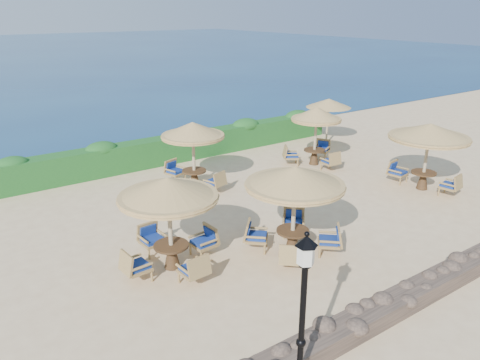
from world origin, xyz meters
TOP-DOWN VIEW (x-y plane):
  - ground at (0.00, 0.00)m, footprint 120.00×120.00m
  - hedge at (0.00, 7.20)m, footprint 18.00×0.90m
  - stone_wall at (0.00, -6.20)m, footprint 15.00×0.65m
  - lamp_post at (-4.80, -6.80)m, footprint 0.44×0.44m
  - extra_parasol at (7.80, 5.20)m, footprint 2.30×2.30m
  - cafe_set_0 at (-4.61, -1.36)m, footprint 2.84×2.84m
  - cafe_set_1 at (-1.30, -2.59)m, footprint 2.86×2.86m
  - cafe_set_2 at (6.28, -1.66)m, footprint 3.06×3.06m
  - cafe_set_3 at (-1.01, 3.71)m, footprint 2.49×2.88m
  - cafe_set_4 at (4.92, 3.08)m, footprint 2.77×2.54m

SIDE VIEW (x-z plane):
  - ground at x=0.00m, z-range 0.00..0.00m
  - stone_wall at x=0.00m, z-range 0.00..0.44m
  - hedge at x=0.00m, z-range 0.00..1.20m
  - lamp_post at x=-4.80m, z-range -0.10..3.21m
  - cafe_set_4 at x=4.92m, z-range 0.43..3.08m
  - cafe_set_0 at x=-4.61m, z-range 0.47..3.12m
  - cafe_set_1 at x=-1.30m, z-range 0.51..3.17m
  - cafe_set_3 at x=-1.01m, z-range 0.62..3.27m
  - cafe_set_2 at x=6.28m, z-range 0.73..3.38m
  - extra_parasol at x=7.80m, z-range 0.97..3.37m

